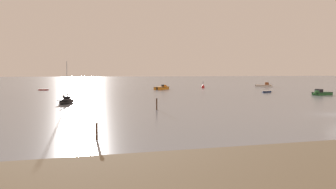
% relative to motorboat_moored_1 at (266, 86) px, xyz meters
% --- Properties ---
extents(motorboat_moored_1, '(6.18, 4.77, 2.26)m').
position_rel_motorboat_moored_1_xyz_m(motorboat_moored_1, '(0.00, 0.00, 0.00)').
color(motorboat_moored_1, white).
rests_on(motorboat_moored_1, ground).
extents(rowboat_moored_0, '(4.27, 3.45, 0.66)m').
position_rel_motorboat_moored_1_xyz_m(rowboat_moored_0, '(-18.04, -29.44, -0.16)').
color(rowboat_moored_0, navy).
rests_on(rowboat_moored_0, ground).
extents(rowboat_moored_1, '(3.17, 1.80, 0.47)m').
position_rel_motorboat_moored_1_xyz_m(rowboat_moored_1, '(-71.08, -3.09, -0.21)').
color(rowboat_moored_1, red).
rests_on(rowboat_moored_1, ground).
extents(motorboat_moored_2, '(5.85, 5.98, 2.13)m').
position_rel_motorboat_moored_1_xyz_m(motorboat_moored_2, '(-38.21, -7.19, -0.05)').
color(motorboat_moored_2, orange).
rests_on(motorboat_moored_2, ground).
extents(sailboat_moored_2, '(3.16, 6.46, 6.95)m').
position_rel_motorboat_moored_1_xyz_m(sailboat_moored_2, '(-64.97, -46.66, -0.04)').
color(sailboat_moored_2, black).
rests_on(sailboat_moored_2, ground).
extents(motorboat_moored_4, '(5.34, 2.63, 1.95)m').
position_rel_motorboat_moored_1_xyz_m(motorboat_moored_4, '(-12.82, -41.61, -0.05)').
color(motorboat_moored_4, '#23602D').
rests_on(motorboat_moored_4, ground).
extents(channel_buoy, '(0.90, 0.90, 2.30)m').
position_rel_motorboat_moored_1_xyz_m(channel_buoy, '(-23.87, -2.43, 0.12)').
color(channel_buoy, red).
rests_on(channel_buoy, ground).
extents(mooring_post_near, '(0.22, 0.22, 1.42)m').
position_rel_motorboat_moored_1_xyz_m(mooring_post_near, '(-62.88, -78.83, 0.28)').
color(mooring_post_near, '#493323').
rests_on(mooring_post_near, ground).
extents(mooring_post_left, '(0.22, 0.22, 1.72)m').
position_rel_motorboat_moored_1_xyz_m(mooring_post_left, '(-53.69, -60.31, 0.40)').
color(mooring_post_left, '#483323').
rests_on(mooring_post_left, ground).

